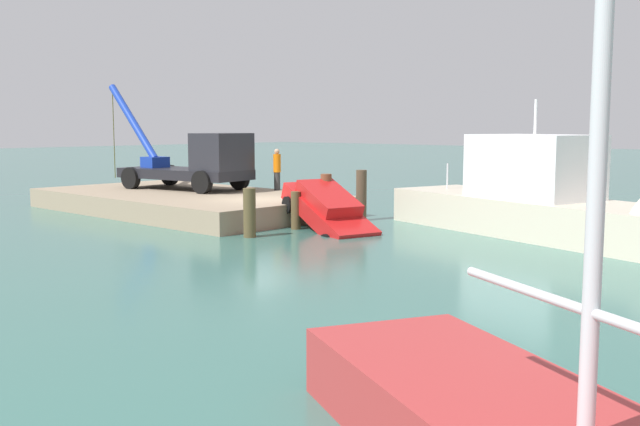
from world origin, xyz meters
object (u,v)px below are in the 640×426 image
Objects in this scene: salvaged_car at (329,211)px; moored_yacht at (592,226)px; crane_truck at (196,162)px; dock_worker at (277,169)px.

salvaged_car is 0.30× the size of moored_yacht.
crane_truck is 9.30m from salvaged_car.
moored_yacht is (17.34, 2.35, -1.55)m from crane_truck.
salvaged_car is at bearing -28.85° from dock_worker.
dock_worker is 0.42× the size of salvaged_car.
salvaged_car is (6.37, -3.51, -1.09)m from dock_worker.
dock_worker is (2.76, 2.42, -0.30)m from crane_truck.
crane_truck is 0.64× the size of moored_yacht.
salvaged_car is 8.91m from moored_yacht.
crane_truck is 5.14× the size of dock_worker.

